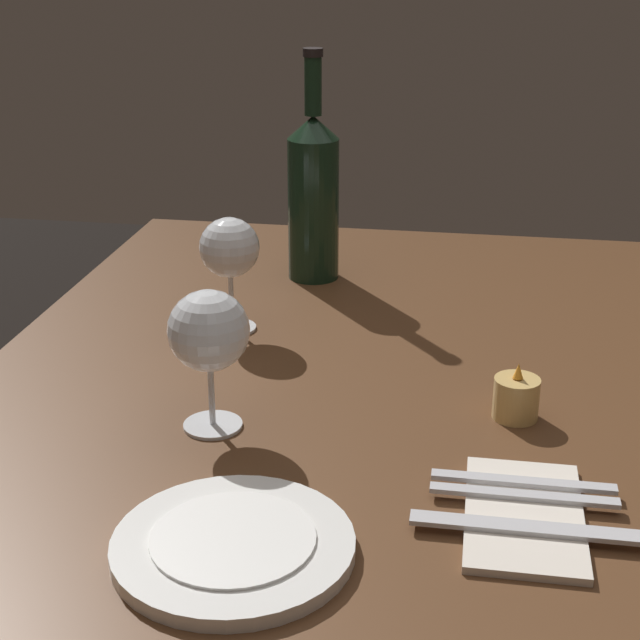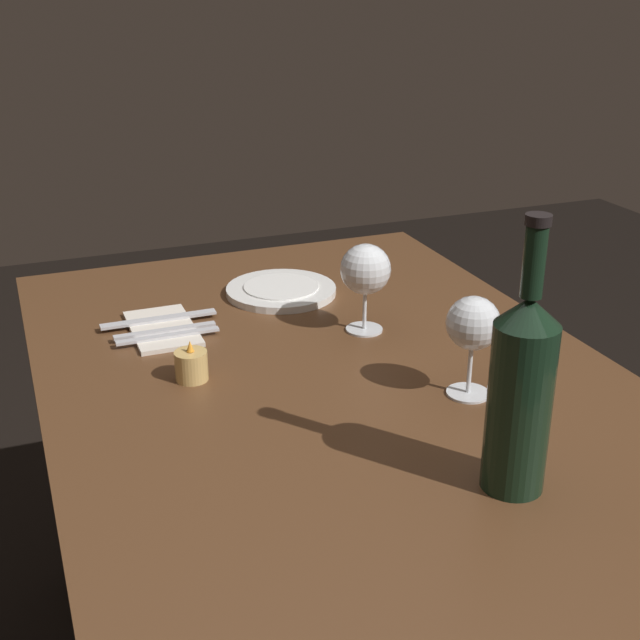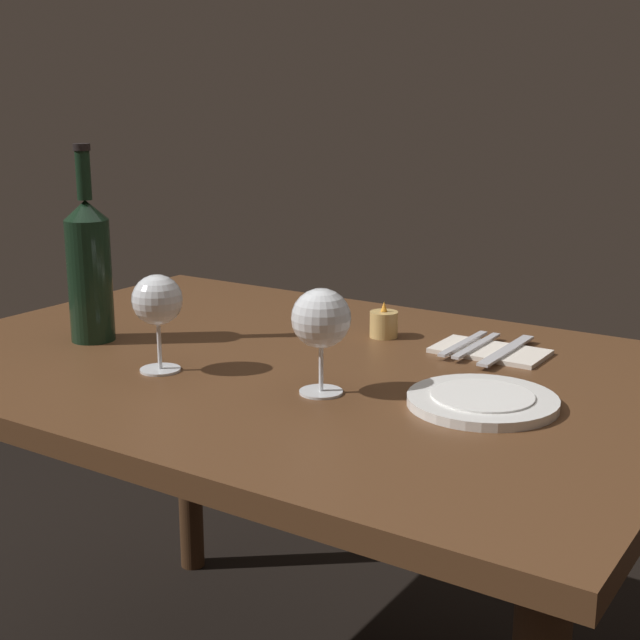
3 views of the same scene
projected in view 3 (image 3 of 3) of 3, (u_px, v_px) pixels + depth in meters
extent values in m
cube|color=#56351E|center=(291.00, 370.00, 1.53)|extent=(1.30, 0.90, 0.04)
cylinder|color=#412816|center=(188.00, 436.00, 2.23)|extent=(0.06, 0.06, 0.70)
cylinder|color=white|center=(160.00, 370.00, 1.46)|extent=(0.07, 0.07, 0.00)
cylinder|color=white|center=(159.00, 344.00, 1.45)|extent=(0.01, 0.01, 0.08)
sphere|color=white|center=(157.00, 300.00, 1.43)|extent=(0.08, 0.08, 0.08)
cylinder|color=maroon|center=(157.00, 304.00, 1.44)|extent=(0.06, 0.06, 0.01)
cylinder|color=white|center=(321.00, 392.00, 1.35)|extent=(0.07, 0.07, 0.00)
cylinder|color=white|center=(321.00, 366.00, 1.34)|extent=(0.01, 0.01, 0.08)
sphere|color=white|center=(321.00, 318.00, 1.33)|extent=(0.09, 0.09, 0.09)
cylinder|color=maroon|center=(321.00, 321.00, 1.33)|extent=(0.07, 0.07, 0.02)
cylinder|color=black|center=(90.00, 281.00, 1.62)|extent=(0.08, 0.08, 0.22)
cone|color=black|center=(86.00, 210.00, 1.59)|extent=(0.08, 0.08, 0.03)
cylinder|color=black|center=(83.00, 175.00, 1.57)|extent=(0.03, 0.03, 0.09)
cylinder|color=black|center=(82.00, 147.00, 1.56)|extent=(0.03, 0.03, 0.01)
cylinder|color=#DBB266|center=(384.00, 324.00, 1.66)|extent=(0.05, 0.05, 0.05)
cylinder|color=white|center=(384.00, 327.00, 1.66)|extent=(0.04, 0.04, 0.03)
cone|color=#F99E2D|center=(384.00, 306.00, 1.65)|extent=(0.01, 0.01, 0.02)
cylinder|color=white|center=(482.00, 401.00, 1.30)|extent=(0.22, 0.22, 0.01)
cylinder|color=white|center=(483.00, 395.00, 1.30)|extent=(0.15, 0.15, 0.00)
cube|color=silver|center=(490.00, 351.00, 1.56)|extent=(0.19, 0.11, 0.01)
cube|color=silver|center=(477.00, 346.00, 1.57)|extent=(0.01, 0.18, 0.00)
cube|color=silver|center=(463.00, 343.00, 1.58)|extent=(0.01, 0.18, 0.00)
cube|color=silver|center=(507.00, 350.00, 1.54)|extent=(0.02, 0.21, 0.00)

